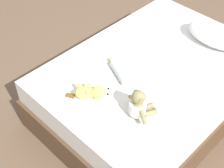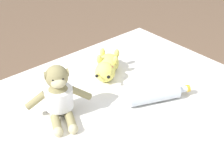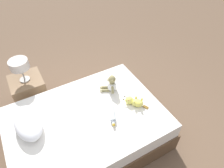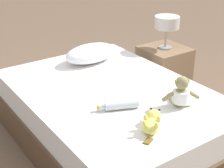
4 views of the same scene
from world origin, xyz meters
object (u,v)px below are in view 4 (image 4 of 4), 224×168
(nightstand, at_px, (164,71))
(plush_monkey, at_px, (180,94))
(glass_bottle, at_px, (121,105))
(bedside_lamp, at_px, (167,23))
(bed, at_px, (112,118))
(pillow, at_px, (91,53))
(plush_yellow_creature, at_px, (152,122))

(nightstand, bearing_deg, plush_monkey, -128.04)
(plush_monkey, bearing_deg, glass_bottle, 152.09)
(plush_monkey, bearing_deg, bedside_lamp, 51.96)
(bed, distance_m, pillow, 0.72)
(pillow, height_order, glass_bottle, pillow)
(nightstand, distance_m, bedside_lamp, 0.52)
(plush_yellow_creature, distance_m, glass_bottle, 0.32)
(bed, height_order, glass_bottle, glass_bottle)
(plush_yellow_creature, height_order, glass_bottle, plush_yellow_creature)
(plush_yellow_creature, xyz_separation_m, nightstand, (1.12, 1.09, -0.30))
(pillow, relative_size, glass_bottle, 1.81)
(plush_yellow_creature, bearing_deg, nightstand, 44.12)
(bedside_lamp, bearing_deg, plush_yellow_creature, -135.88)
(pillow, xyz_separation_m, plush_yellow_creature, (-0.29, -1.22, -0.04))
(bed, bearing_deg, plush_monkey, -62.57)
(pillow, relative_size, nightstand, 1.03)
(plush_monkey, bearing_deg, plush_yellow_creature, -161.91)
(bed, relative_size, glass_bottle, 6.39)
(plush_monkey, xyz_separation_m, glass_bottle, (-0.38, 0.20, -0.06))
(plush_yellow_creature, bearing_deg, glass_bottle, 92.75)
(bedside_lamp, bearing_deg, plush_monkey, -128.04)
(pillow, bearing_deg, bed, -106.55)
(nightstand, height_order, bedside_lamp, bedside_lamp)
(pillow, bearing_deg, glass_bottle, -108.87)
(pillow, bearing_deg, bedside_lamp, -8.62)
(pillow, xyz_separation_m, plush_monkey, (0.07, -1.10, 0.01))
(pillow, distance_m, bedside_lamp, 0.86)
(plush_monkey, distance_m, bedside_lamp, 1.24)
(pillow, height_order, plush_monkey, plush_monkey)
(nightstand, xyz_separation_m, bedside_lamp, (0.00, 0.00, 0.52))
(glass_bottle, height_order, bedside_lamp, bedside_lamp)
(bed, xyz_separation_m, glass_bottle, (-0.13, -0.29, 0.29))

